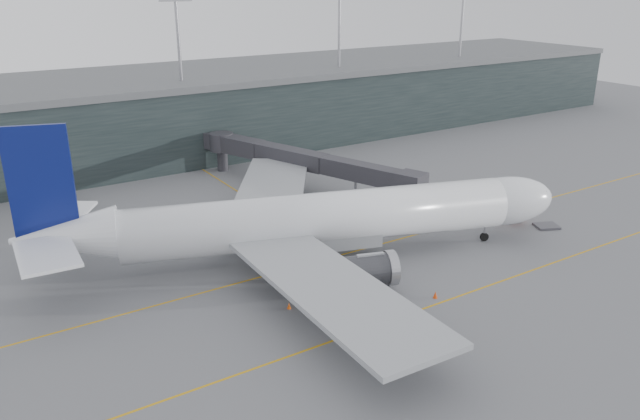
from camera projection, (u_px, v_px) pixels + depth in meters
ground at (290, 253)px, 79.44m from camera, size 320.00×320.00×0.00m
taxiline_a at (306, 264)px, 76.28m from camera, size 160.00×0.25×0.02m
taxiline_b at (387, 321)px, 63.65m from camera, size 160.00×0.25×0.02m
taxiline_lead_main at (254, 201)px, 97.75m from camera, size 0.25×60.00×0.02m
terminal at (142, 115)px, 122.56m from camera, size 240.00×36.00×29.00m
main_aircraft at (317, 220)px, 75.86m from camera, size 65.37×60.19×18.77m
jet_bridge at (294, 154)px, 104.62m from camera, size 18.32×43.77×6.91m
gse_cart at (512, 216)px, 89.22m from camera, size 2.78×2.12×1.69m
baggage_dolly at (546, 226)px, 87.63m from camera, size 3.85×3.52×0.31m
uld_a at (213, 229)px, 84.14m from camera, size 2.83×2.59×2.08m
uld_b at (226, 223)px, 86.88m from camera, size 1.93×1.59×1.66m
uld_c at (262, 223)px, 86.92m from camera, size 2.33×2.15×1.71m
cone_nose at (512, 208)px, 94.03m from camera, size 0.39×0.39×0.62m
cone_wing_stbd at (435, 295)px, 68.20m from camera, size 0.50×0.50×0.80m
cone_wing_port at (320, 212)px, 92.55m from camera, size 0.42×0.42×0.67m
cone_tail at (289, 306)px, 66.04m from camera, size 0.44×0.44×0.70m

